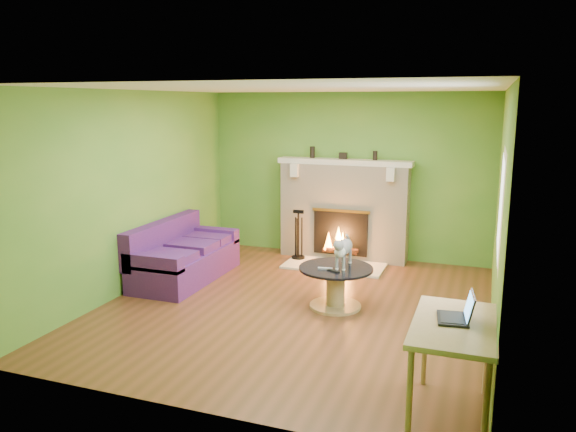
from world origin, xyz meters
The scene contains 22 objects.
floor centered at (0.00, 0.00, 0.00)m, with size 5.00×5.00×0.00m, color #573118.
ceiling centered at (0.00, 0.00, 2.60)m, with size 5.00×5.00×0.00m, color white.
wall_back centered at (0.00, 2.50, 1.30)m, with size 5.00×5.00×0.00m, color #43832A.
wall_front centered at (0.00, -2.50, 1.30)m, with size 5.00×5.00×0.00m, color #43832A.
wall_left centered at (-2.25, 0.00, 1.30)m, with size 5.00×5.00×0.00m, color #43832A.
wall_right centered at (2.25, 0.00, 1.30)m, with size 5.00×5.00×0.00m, color #43832A.
window_frame centered at (2.24, -0.90, 1.55)m, with size 1.20×1.20×0.00m, color silver.
window_pane centered at (2.23, -0.90, 1.55)m, with size 1.06×1.06×0.00m, color white.
fireplace centered at (0.00, 2.32, 0.77)m, with size 2.10×0.46×1.58m.
hearth centered at (0.00, 1.80, 0.01)m, with size 1.50×0.75×0.03m, color beige.
mantel centered at (0.00, 2.30, 1.54)m, with size 2.10×0.28×0.08m, color beige.
sofa centered at (-1.86, 0.51, 0.31)m, with size 0.86×1.81×0.81m.
coffee_table centered at (0.46, 0.15, 0.29)m, with size 0.89×0.89×0.50m.
desk centered at (1.95, -1.90, 0.70)m, with size 0.63×1.08×0.80m.
cat centered at (0.54, 0.20, 0.70)m, with size 0.23×0.64×0.40m, color slate, non-canonical shape.
remote_silver centered at (0.36, 0.03, 0.51)m, with size 0.17×0.04×0.02m, color gray.
remote_black centered at (0.48, -0.03, 0.51)m, with size 0.16×0.04×0.02m, color black.
laptop centered at (1.93, -1.85, 0.91)m, with size 0.27×0.31×0.23m, color black, non-canonical shape.
fire_tools centered at (-0.63, 1.95, 0.42)m, with size 0.21×0.21×0.78m, color black, non-canonical shape.
mantel_vase_left centered at (-0.53, 2.33, 1.67)m, with size 0.08×0.08×0.18m, color black.
mantel_vase_right centered at (0.47, 2.33, 1.65)m, with size 0.07×0.07×0.14m, color black.
mantel_box centered at (-0.03, 2.33, 1.63)m, with size 0.12×0.08×0.10m, color black.
Camera 1 is at (2.12, -6.12, 2.46)m, focal length 35.00 mm.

